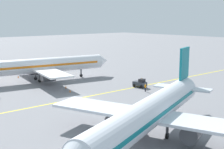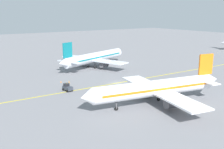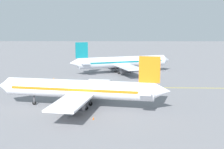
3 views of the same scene
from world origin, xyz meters
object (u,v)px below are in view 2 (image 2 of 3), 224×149
object	(u,v)px
airplane_adjacent_stand	(157,88)
baggage_tug_dark	(67,88)
traffic_cone_mid_apron	(193,110)
traffic_cone_far_edge	(130,91)
ground_crew_worker	(69,83)
airplane_at_gate	(94,58)
traffic_cone_near_nose	(125,87)
traffic_cone_by_wingtip	(61,82)

from	to	relation	value
airplane_adjacent_stand	baggage_tug_dark	xyz separation A→B (m)	(-20.69, -12.43, -2.81)
traffic_cone_mid_apron	traffic_cone_far_edge	distance (m)	18.62
baggage_tug_dark	ground_crew_worker	bearing A→B (deg)	149.01
baggage_tug_dark	traffic_cone_mid_apron	world-z (taller)	baggage_tug_dark
baggage_tug_dark	airplane_adjacent_stand	bearing A→B (deg)	31.01
airplane_at_gate	traffic_cone_mid_apron	world-z (taller)	airplane_at_gate
baggage_tug_dark	ground_crew_worker	xyz separation A→B (m)	(-3.57, 2.14, 0.01)
ground_crew_worker	traffic_cone_near_nose	world-z (taller)	ground_crew_worker
traffic_cone_near_nose	traffic_cone_mid_apron	size ratio (longest dim) A/B	1.00
ground_crew_worker	traffic_cone_by_wingtip	size ratio (longest dim) A/B	3.05
airplane_adjacent_stand	traffic_cone_far_edge	bearing A→B (deg)	177.38
traffic_cone_far_edge	airplane_at_gate	bearing A→B (deg)	165.54
airplane_adjacent_stand	ground_crew_worker	xyz separation A→B (m)	(-24.26, -10.29, -2.80)
traffic_cone_near_nose	traffic_cone_by_wingtip	distance (m)	19.57
ground_crew_worker	traffic_cone_far_edge	distance (m)	17.41
traffic_cone_by_wingtip	traffic_cone_far_edge	xyz separation A→B (m)	(18.94, 10.97, 0.00)
ground_crew_worker	airplane_adjacent_stand	bearing A→B (deg)	22.99
airplane_at_gate	traffic_cone_far_edge	distance (m)	33.47
airplane_adjacent_stand	traffic_cone_by_wingtip	xyz separation A→B (m)	(-29.54, -10.48, -3.43)
airplane_adjacent_stand	airplane_at_gate	bearing A→B (deg)	168.40
ground_crew_worker	traffic_cone_near_nose	distance (m)	15.70
airplane_at_gate	ground_crew_worker	bearing A→B (deg)	-45.77
ground_crew_worker	traffic_cone_far_edge	size ratio (longest dim) A/B	3.05
airplane_at_gate	traffic_cone_mid_apron	distance (m)	51.12
airplane_adjacent_stand	baggage_tug_dark	world-z (taller)	airplane_adjacent_stand
airplane_at_gate	airplane_adjacent_stand	size ratio (longest dim) A/B	0.97
airplane_at_gate	traffic_cone_far_edge	world-z (taller)	airplane_at_gate
airplane_adjacent_stand	traffic_cone_mid_apron	bearing A→B (deg)	21.30
traffic_cone_mid_apron	traffic_cone_far_edge	bearing A→B (deg)	-172.06
traffic_cone_near_nose	traffic_cone_mid_apron	world-z (taller)	same
traffic_cone_by_wingtip	airplane_adjacent_stand	bearing A→B (deg)	19.54
ground_crew_worker	traffic_cone_by_wingtip	world-z (taller)	ground_crew_worker
airplane_at_gate	traffic_cone_near_nose	distance (m)	29.50
baggage_tug_dark	ground_crew_worker	size ratio (longest dim) A/B	1.89
airplane_at_gate	traffic_cone_far_edge	xyz separation A→B (m)	(32.24, -8.31, -3.43)
traffic_cone_near_nose	traffic_cone_by_wingtip	xyz separation A→B (m)	(-15.17, -12.37, 0.00)
airplane_at_gate	ground_crew_worker	size ratio (longest dim) A/B	20.50
traffic_cone_by_wingtip	ground_crew_worker	bearing A→B (deg)	2.08
ground_crew_worker	traffic_cone_mid_apron	distance (m)	34.77
traffic_cone_near_nose	traffic_cone_far_edge	size ratio (longest dim) A/B	1.00
traffic_cone_near_nose	traffic_cone_far_edge	distance (m)	4.02
traffic_cone_by_wingtip	traffic_cone_near_nose	bearing A→B (deg)	39.19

